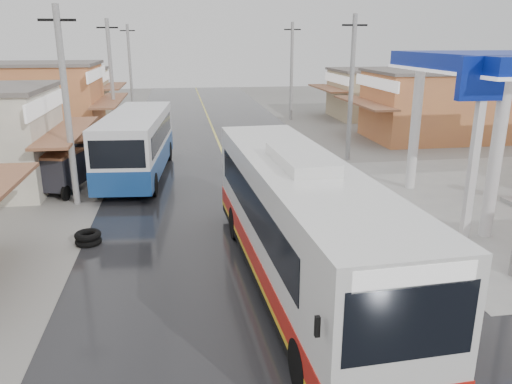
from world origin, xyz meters
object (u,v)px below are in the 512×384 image
second_bus (137,144)px  cyclist (132,172)px  tricycle_far (84,151)px  coach_bus (298,224)px  tyre_stack (88,238)px  tricycle_near (60,170)px

second_bus → cyclist: second_bus is taller
second_bus → tricycle_far: 3.93m
coach_bus → tyre_stack: coach_bus is taller
coach_bus → second_bus: (-5.23, 12.55, -0.15)m
second_bus → tyre_stack: 8.79m
tyre_stack → coach_bus: bearing=-31.9°
coach_bus → cyclist: coach_bus is taller
second_bus → tricycle_near: bearing=-139.7°
second_bus → tricycle_far: (-2.99, 2.42, -0.79)m
tricycle_near → tricycle_far: tricycle_near is taller
coach_bus → tyre_stack: bearing=145.3°
second_bus → cyclist: 1.92m
tricycle_near → tyre_stack: bearing=-56.2°
coach_bus → tricycle_near: (-8.50, 10.23, -0.78)m
second_bus → cyclist: bearing=-91.0°
coach_bus → tricycle_near: 13.32m
tricycle_near → tyre_stack: 6.68m
coach_bus → tricycle_near: bearing=127.0°
coach_bus → second_bus: bearing=109.9°
coach_bus → tricycle_far: size_ratio=5.15×
tricycle_near → tricycle_far: (0.28, 4.74, -0.16)m
tricycle_near → second_bus: bearing=50.3°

